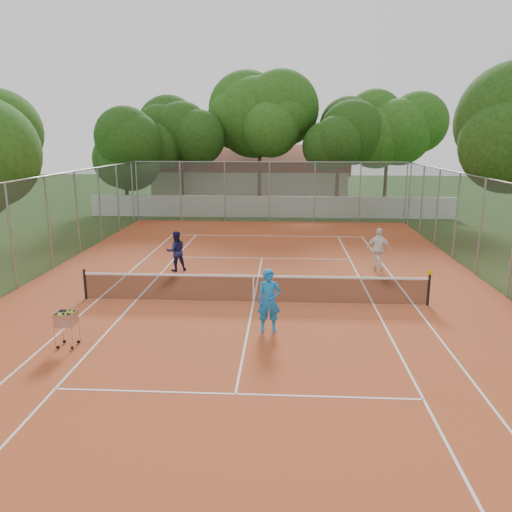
# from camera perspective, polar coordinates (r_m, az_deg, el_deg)

# --- Properties ---
(ground) EXTENTS (120.00, 120.00, 0.00)m
(ground) POSITION_cam_1_polar(r_m,az_deg,el_deg) (17.38, -0.29, -5.32)
(ground) COLOR #193A0F
(ground) RESTS_ON ground
(court_pad) EXTENTS (18.00, 34.00, 0.02)m
(court_pad) POSITION_cam_1_polar(r_m,az_deg,el_deg) (17.37, -0.29, -5.29)
(court_pad) COLOR #AD4721
(court_pad) RESTS_ON ground
(court_lines) EXTENTS (10.98, 23.78, 0.01)m
(court_lines) POSITION_cam_1_polar(r_m,az_deg,el_deg) (17.37, -0.29, -5.25)
(court_lines) COLOR white
(court_lines) RESTS_ON court_pad
(tennis_net) EXTENTS (11.88, 0.10, 0.98)m
(tennis_net) POSITION_cam_1_polar(r_m,az_deg,el_deg) (17.22, -0.29, -3.72)
(tennis_net) COLOR black
(tennis_net) RESTS_ON court_pad
(perimeter_fence) EXTENTS (18.00, 34.00, 4.00)m
(perimeter_fence) POSITION_cam_1_polar(r_m,az_deg,el_deg) (16.84, -0.30, 1.13)
(perimeter_fence) COLOR slate
(perimeter_fence) RESTS_ON ground
(boundary_wall) EXTENTS (26.00, 0.30, 1.50)m
(boundary_wall) POSITION_cam_1_polar(r_m,az_deg,el_deg) (35.76, 1.63, 5.65)
(boundary_wall) COLOR white
(boundary_wall) RESTS_ON ground
(clubhouse) EXTENTS (16.40, 9.00, 4.40)m
(clubhouse) POSITION_cam_1_polar(r_m,az_deg,el_deg) (45.65, -0.52, 9.17)
(clubhouse) COLOR beige
(clubhouse) RESTS_ON ground
(tropical_trees) EXTENTS (29.00, 19.00, 10.00)m
(tropical_trees) POSITION_cam_1_polar(r_m,az_deg,el_deg) (38.44, 1.81, 12.55)
(tropical_trees) COLOR #14330C
(tropical_trees) RESTS_ON ground
(player_near) EXTENTS (0.73, 0.53, 1.88)m
(player_near) POSITION_cam_1_polar(r_m,az_deg,el_deg) (14.55, 1.50, -5.12)
(player_near) COLOR blue
(player_near) RESTS_ON court_pad
(player_far_left) EXTENTS (1.02, 0.93, 1.71)m
(player_far_left) POSITION_cam_1_polar(r_m,az_deg,el_deg) (21.45, -9.12, 0.57)
(player_far_left) COLOR #1A1A4E
(player_far_left) RESTS_ON court_pad
(player_far_right) EXTENTS (1.14, 0.77, 1.79)m
(player_far_right) POSITION_cam_1_polar(r_m,az_deg,el_deg) (22.03, 13.86, 0.79)
(player_far_right) COLOR white
(player_far_right) RESTS_ON court_pad
(ball_hopper) EXTENTS (0.62, 0.62, 1.08)m
(ball_hopper) POSITION_cam_1_polar(r_m,az_deg,el_deg) (14.56, -20.81, -7.69)
(ball_hopper) COLOR #AAA9B0
(ball_hopper) RESTS_ON court_pad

